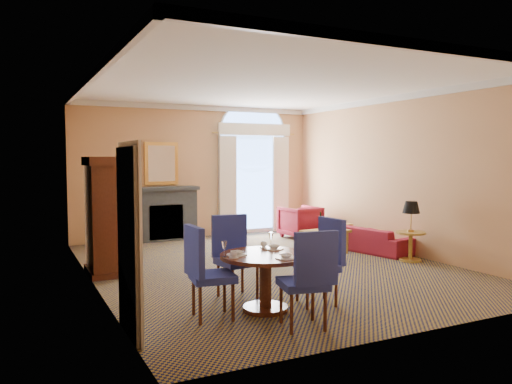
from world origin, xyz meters
name	(u,v)px	position (x,y,z in m)	size (l,w,h in m)	color
ground	(268,266)	(0.00, 0.00, 0.00)	(7.50, 7.50, 0.00)	#14173F
room_envelope	(251,127)	(-0.03, 0.67, 2.51)	(6.04, 7.52, 3.45)	tan
armoire	(104,218)	(-2.72, 0.71, 0.94)	(0.56, 1.00, 1.96)	#3E1A0E
dining_table	(265,269)	(-1.24, -2.28, 0.54)	(1.16, 1.16, 0.93)	#3E1A0E
dining_chair_north	(234,250)	(-1.32, -1.48, 0.65)	(0.56, 0.57, 1.14)	navy
dining_chair_south	(309,273)	(-1.12, -3.13, 0.65)	(0.60, 0.60, 1.14)	navy
dining_chair_east	(324,255)	(-0.39, -2.33, 0.65)	(0.60, 0.60, 1.14)	navy
dining_chair_west	(204,266)	(-2.05, -2.26, 0.65)	(0.57, 0.57, 1.14)	navy
sofa	(371,239)	(2.55, 0.29, 0.26)	(1.76, 0.69, 0.51)	maroon
armchair	(300,222)	(2.16, 2.46, 0.39)	(0.83, 0.85, 0.77)	maroon
coffee_table	(325,232)	(1.57, 0.51, 0.45)	(0.99, 0.61, 0.86)	#A68132
side_table	(411,224)	(2.60, -0.79, 0.70)	(0.56, 0.56, 1.10)	#A68132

